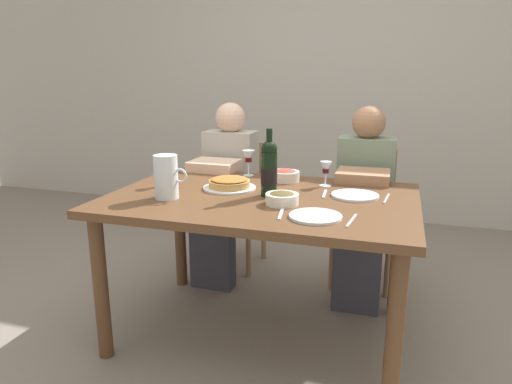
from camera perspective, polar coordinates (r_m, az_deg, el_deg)
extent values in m
plane|color=slate|center=(2.60, 0.63, -16.90)|extent=(8.00, 8.00, 0.00)
cube|color=#B2ADA3|center=(4.45, 9.40, 14.94)|extent=(8.00, 0.10, 2.80)
cube|color=brown|center=(2.30, 0.68, -0.95)|extent=(1.50, 1.00, 0.04)
cylinder|color=brown|center=(2.36, -18.55, -11.16)|extent=(0.07, 0.07, 0.72)
cylinder|color=brown|center=(1.97, 16.67, -16.38)|extent=(0.07, 0.07, 0.72)
cylinder|color=brown|center=(3.02, -9.33, -4.85)|extent=(0.07, 0.07, 0.72)
cylinder|color=brown|center=(2.73, 16.99, -7.47)|extent=(0.07, 0.07, 0.72)
cylinder|color=black|center=(2.27, 1.61, 2.22)|extent=(0.08, 0.08, 0.22)
sphere|color=black|center=(2.25, 1.63, 5.31)|extent=(0.08, 0.08, 0.08)
cylinder|color=black|center=(2.24, 1.64, 6.68)|extent=(0.03, 0.03, 0.09)
cylinder|color=black|center=(2.27, 1.61, 1.95)|extent=(0.08, 0.08, 0.08)
cylinder|color=silver|center=(2.27, -11.00, 1.84)|extent=(0.12, 0.12, 0.21)
cylinder|color=silver|center=(2.28, -10.96, 0.91)|extent=(0.11, 0.11, 0.13)
torus|color=silver|center=(2.23, -9.30, 1.99)|extent=(0.07, 0.01, 0.07)
cylinder|color=silver|center=(2.44, -3.28, 0.53)|extent=(0.28, 0.28, 0.01)
cylinder|color=#C18E47|center=(2.43, -3.29, 1.04)|extent=(0.22, 0.22, 0.03)
ellipsoid|color=#9E6028|center=(2.43, -3.30, 1.58)|extent=(0.19, 0.19, 0.02)
cylinder|color=silver|center=(2.60, 3.59, 1.96)|extent=(0.16, 0.16, 0.06)
ellipsoid|color=#B2382D|center=(2.60, 3.59, 2.39)|extent=(0.13, 0.13, 0.04)
cylinder|color=silver|center=(2.14, 3.22, -0.87)|extent=(0.15, 0.15, 0.05)
ellipsoid|color=brown|center=(2.14, 3.22, -0.41)|extent=(0.13, 0.13, 0.04)
cylinder|color=silver|center=(2.52, 8.50, 0.78)|extent=(0.06, 0.06, 0.00)
cylinder|color=silver|center=(2.51, 8.53, 1.54)|extent=(0.01, 0.01, 0.06)
cone|color=silver|center=(2.50, 8.59, 2.99)|extent=(0.06, 0.06, 0.07)
cylinder|color=#470A14|center=(2.50, 8.57, 2.58)|extent=(0.03, 0.03, 0.02)
cylinder|color=silver|center=(2.55, -10.50, 0.87)|extent=(0.06, 0.06, 0.00)
cylinder|color=silver|center=(2.54, -10.54, 1.75)|extent=(0.01, 0.01, 0.08)
cone|color=silver|center=(2.53, -10.62, 3.42)|extent=(0.06, 0.06, 0.07)
cylinder|color=#470A14|center=(2.53, -10.60, 2.96)|extent=(0.03, 0.03, 0.03)
cylinder|color=silver|center=(2.74, -0.93, 2.06)|extent=(0.06, 0.06, 0.00)
cylinder|color=silver|center=(2.73, -0.93, 2.88)|extent=(0.01, 0.01, 0.08)
cone|color=silver|center=(2.72, -0.94, 4.40)|extent=(0.07, 0.07, 0.07)
cylinder|color=#470A14|center=(2.72, -0.94, 3.99)|extent=(0.04, 0.04, 0.03)
cylinder|color=silver|center=(2.33, 12.08, -0.41)|extent=(0.23, 0.23, 0.01)
cylinder|color=silver|center=(1.97, 7.32, -2.98)|extent=(0.22, 0.22, 0.01)
cube|color=silver|center=(2.35, 8.43, -0.22)|extent=(0.03, 0.16, 0.00)
cube|color=silver|center=(2.32, 15.75, -0.77)|extent=(0.03, 0.18, 0.00)
cube|color=silver|center=(1.95, 11.67, -3.43)|extent=(0.03, 0.18, 0.00)
cube|color=silver|center=(2.00, 3.07, -2.71)|extent=(0.04, 0.16, 0.00)
cube|color=#9E7A51|center=(3.27, -2.78, -1.37)|extent=(0.41, 0.41, 0.02)
cube|color=#9E7A51|center=(3.38, -1.69, 2.87)|extent=(0.36, 0.04, 0.40)
cylinder|color=#9E7A51|center=(3.25, -6.62, -5.87)|extent=(0.04, 0.04, 0.45)
cylinder|color=#9E7A51|center=(3.13, -0.94, -6.59)|extent=(0.04, 0.04, 0.45)
cylinder|color=#9E7A51|center=(3.55, -4.31, -4.07)|extent=(0.04, 0.04, 0.45)
cylinder|color=#9E7A51|center=(3.44, 0.95, -4.65)|extent=(0.04, 0.04, 0.45)
cube|color=#B7B2A8|center=(3.17, -3.08, 2.97)|extent=(0.34, 0.21, 0.50)
sphere|color=beige|center=(3.12, -3.17, 9.10)|extent=(0.20, 0.20, 0.20)
cube|color=#33333D|center=(3.06, -4.32, -2.31)|extent=(0.31, 0.39, 0.14)
cube|color=#33333D|center=(3.02, -5.33, -8.00)|extent=(0.27, 0.13, 0.40)
cube|color=beige|center=(2.90, -5.13, 3.27)|extent=(0.29, 0.25, 0.06)
cube|color=#9E7A51|center=(3.05, 13.09, -2.89)|extent=(0.40, 0.40, 0.02)
cube|color=#9E7A51|center=(3.18, 13.53, 1.69)|extent=(0.36, 0.03, 0.40)
cylinder|color=#9E7A51|center=(2.98, 9.33, -7.90)|extent=(0.04, 0.04, 0.45)
cylinder|color=#9E7A51|center=(2.97, 15.92, -8.42)|extent=(0.04, 0.04, 0.45)
cylinder|color=#9E7A51|center=(3.30, 10.10, -5.72)|extent=(0.04, 0.04, 0.45)
cylinder|color=#9E7A51|center=(3.28, 16.03, -6.17)|extent=(0.04, 0.04, 0.45)
cube|color=gray|center=(2.95, 13.32, 1.72)|extent=(0.34, 0.20, 0.50)
sphere|color=#9E7051|center=(2.89, 13.71, 8.30)|extent=(0.20, 0.20, 0.20)
cube|color=#33333D|center=(2.83, 12.78, -4.04)|extent=(0.31, 0.38, 0.14)
cube|color=#33333D|center=(2.79, 12.25, -10.27)|extent=(0.27, 0.12, 0.40)
cube|color=#9E7051|center=(2.66, 13.03, 1.91)|extent=(0.29, 0.24, 0.06)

